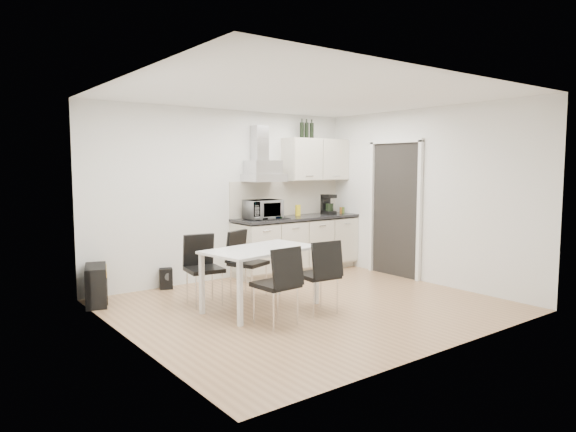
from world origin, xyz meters
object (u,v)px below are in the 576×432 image
(chair_far_left, at_px, (204,270))
(chair_far_right, at_px, (248,264))
(chair_near_right, at_px, (317,276))
(guitar_amp, at_px, (96,285))
(chair_near_left, at_px, (276,286))
(dining_table, at_px, (261,255))
(floor_speaker, at_px, (166,279))
(kitchenette, at_px, (297,222))

(chair_far_left, relative_size, chair_far_right, 1.00)
(chair_near_right, relative_size, guitar_amp, 1.37)
(chair_near_left, height_order, guitar_amp, chair_near_left)
(chair_far_right, xyz_separation_m, guitar_amp, (-1.76, 0.81, -0.19))
(guitar_amp, bearing_deg, chair_near_left, -39.80)
(dining_table, distance_m, chair_near_left, 0.70)
(floor_speaker, bearing_deg, guitar_amp, -147.12)
(floor_speaker, bearing_deg, chair_near_left, -63.59)
(kitchenette, relative_size, floor_speaker, 8.62)
(kitchenette, height_order, guitar_amp, kitchenette)
(dining_table, height_order, chair_far_right, chair_far_right)
(floor_speaker, bearing_deg, chair_far_left, -68.51)
(kitchenette, xyz_separation_m, dining_table, (-1.73, -1.50, -0.16))
(dining_table, distance_m, floor_speaker, 1.82)
(chair_far_left, height_order, chair_near_right, same)
(dining_table, distance_m, guitar_amp, 2.14)
(kitchenette, xyz_separation_m, floor_speaker, (-2.24, 0.17, -0.68))
(chair_far_left, bearing_deg, dining_table, 136.83)
(dining_table, xyz_separation_m, chair_far_left, (-0.47, 0.58, -0.23))
(dining_table, height_order, chair_far_left, chair_far_left)
(dining_table, relative_size, chair_near_right, 1.68)
(chair_near_left, bearing_deg, chair_near_right, 3.69)
(chair_far_right, distance_m, chair_near_right, 1.16)
(chair_near_left, distance_m, chair_near_right, 0.68)
(kitchenette, height_order, chair_near_left, kitchenette)
(chair_far_left, xyz_separation_m, guitar_amp, (-1.08, 0.84, -0.19))
(kitchenette, distance_m, chair_far_right, 1.82)
(chair_near_right, distance_m, guitar_amp, 2.80)
(dining_table, relative_size, chair_near_left, 1.68)
(chair_far_left, distance_m, guitar_amp, 1.38)
(kitchenette, distance_m, floor_speaker, 2.35)
(dining_table, bearing_deg, chair_near_right, -59.09)
(kitchenette, bearing_deg, chair_far_left, -157.25)
(kitchenette, xyz_separation_m, chair_near_left, (-1.96, -2.12, -0.39))
(floor_speaker, bearing_deg, chair_near_right, -47.01)
(kitchenette, bearing_deg, chair_near_right, -122.23)
(chair_near_right, bearing_deg, kitchenette, 63.54)
(kitchenette, bearing_deg, chair_near_left, -132.70)
(kitchenette, xyz_separation_m, chair_far_left, (-2.20, -0.92, -0.39))
(dining_table, bearing_deg, guitar_amp, 128.54)
(dining_table, xyz_separation_m, floor_speaker, (-0.51, 1.66, -0.52))
(chair_near_right, relative_size, floor_speaker, 3.01)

